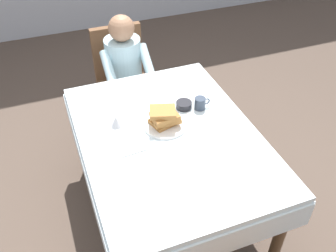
% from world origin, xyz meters
% --- Properties ---
extents(ground_plane, '(14.00, 14.00, 0.00)m').
position_xyz_m(ground_plane, '(0.00, 0.00, 0.00)').
color(ground_plane, brown).
extents(dining_table_main, '(1.12, 1.52, 0.74)m').
position_xyz_m(dining_table_main, '(0.00, 0.00, 0.65)').
color(dining_table_main, silver).
rests_on(dining_table_main, ground).
extents(chair_diner, '(0.44, 0.45, 0.93)m').
position_xyz_m(chair_diner, '(-0.01, 1.17, 0.53)').
color(chair_diner, brown).
rests_on(chair_diner, ground).
extents(diner_person, '(0.40, 0.43, 1.12)m').
position_xyz_m(diner_person, '(-0.01, 1.01, 0.67)').
color(diner_person, silver).
rests_on(diner_person, ground).
extents(plate_breakfast, '(0.28, 0.28, 0.02)m').
position_xyz_m(plate_breakfast, '(0.01, 0.09, 0.75)').
color(plate_breakfast, white).
rests_on(plate_breakfast, dining_table_main).
extents(breakfast_stack, '(0.21, 0.18, 0.12)m').
position_xyz_m(breakfast_stack, '(0.00, 0.09, 0.82)').
color(breakfast_stack, '#A36B33').
rests_on(breakfast_stack, plate_breakfast).
extents(cup_coffee, '(0.11, 0.08, 0.08)m').
position_xyz_m(cup_coffee, '(0.30, 0.18, 0.78)').
color(cup_coffee, '#333D4C').
rests_on(cup_coffee, dining_table_main).
extents(bowl_butter, '(0.11, 0.11, 0.04)m').
position_xyz_m(bowl_butter, '(0.20, 0.23, 0.76)').
color(bowl_butter, black).
rests_on(bowl_butter, dining_table_main).
extents(syrup_pitcher, '(0.08, 0.08, 0.07)m').
position_xyz_m(syrup_pitcher, '(-0.29, 0.20, 0.78)').
color(syrup_pitcher, silver).
rests_on(syrup_pitcher, dining_table_main).
extents(fork_left_of_plate, '(0.02, 0.18, 0.00)m').
position_xyz_m(fork_left_of_plate, '(-0.18, 0.07, 0.74)').
color(fork_left_of_plate, silver).
rests_on(fork_left_of_plate, dining_table_main).
extents(knife_right_of_plate, '(0.02, 0.20, 0.00)m').
position_xyz_m(knife_right_of_plate, '(0.20, 0.07, 0.74)').
color(knife_right_of_plate, silver).
rests_on(knife_right_of_plate, dining_table_main).
extents(spoon_near_edge, '(0.15, 0.02, 0.00)m').
position_xyz_m(spoon_near_edge, '(0.05, -0.25, 0.74)').
color(spoon_near_edge, silver).
rests_on(spoon_near_edge, dining_table_main).
extents(napkin_folded, '(0.18, 0.13, 0.01)m').
position_xyz_m(napkin_folded, '(-0.26, -0.03, 0.74)').
color(napkin_folded, white).
rests_on(napkin_folded, dining_table_main).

